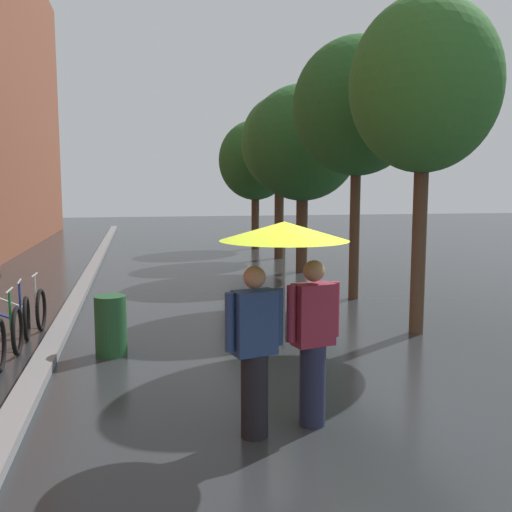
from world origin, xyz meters
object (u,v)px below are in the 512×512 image
at_px(street_tree_1, 357,107).
at_px(street_tree_4, 255,161).
at_px(parked_bicycle_3, 8,309).
at_px(couple_under_umbrella, 284,287).
at_px(street_tree_0, 424,87).
at_px(street_tree_2, 303,144).
at_px(street_tree_3, 279,144).
at_px(litter_bin, 111,326).

distance_m(street_tree_1, street_tree_4, 10.05).
bearing_deg(street_tree_1, parked_bicycle_3, -167.13).
bearing_deg(couple_under_umbrella, street_tree_0, 45.97).
bearing_deg(street_tree_0, parked_bicycle_3, 167.50).
xyz_separation_m(street_tree_4, couple_under_umbrella, (-3.08, -16.11, -1.91)).
distance_m(street_tree_2, street_tree_4, 6.10).
distance_m(street_tree_0, street_tree_4, 12.98).
bearing_deg(parked_bicycle_3, street_tree_3, 51.73).
distance_m(parked_bicycle_3, couple_under_umbrella, 5.83).
xyz_separation_m(street_tree_0, litter_bin, (-4.79, -0.23, -3.47)).
xyz_separation_m(street_tree_3, parked_bicycle_3, (-6.69, -8.49, -3.36)).
xyz_separation_m(street_tree_3, street_tree_4, (-0.17, 3.04, -0.41)).
xyz_separation_m(street_tree_3, couple_under_umbrella, (-3.24, -13.07, -2.32)).
xyz_separation_m(street_tree_1, litter_bin, (-4.87, -3.17, -3.55)).
xyz_separation_m(street_tree_0, street_tree_1, (0.07, 2.94, 0.07)).
bearing_deg(street_tree_4, street_tree_2, -89.56).
relative_size(street_tree_2, parked_bicycle_3, 4.66).
xyz_separation_m(street_tree_0, street_tree_2, (0.08, 6.87, -0.38)).
distance_m(street_tree_3, street_tree_4, 3.07).
height_order(street_tree_3, couple_under_umbrella, street_tree_3).
height_order(street_tree_0, street_tree_2, street_tree_0).
bearing_deg(street_tree_0, street_tree_4, 89.84).
bearing_deg(street_tree_2, street_tree_0, -90.69).
relative_size(street_tree_3, couple_under_umbrella, 2.59).
height_order(street_tree_1, street_tree_4, street_tree_1).
xyz_separation_m(street_tree_1, couple_under_umbrella, (-3.11, -6.08, -2.56)).
relative_size(street_tree_0, street_tree_3, 1.00).
xyz_separation_m(street_tree_4, litter_bin, (-4.83, -13.20, -2.90)).
bearing_deg(street_tree_3, litter_bin, -116.20).
bearing_deg(couple_under_umbrella, street_tree_4, 79.19).
distance_m(street_tree_1, parked_bicycle_3, 7.64).
bearing_deg(couple_under_umbrella, street_tree_2, 72.67).
height_order(street_tree_4, parked_bicycle_3, street_tree_4).
xyz_separation_m(street_tree_1, street_tree_2, (0.01, 3.93, -0.45)).
xyz_separation_m(street_tree_4, parked_bicycle_3, (-6.53, -11.53, -2.95)).
bearing_deg(street_tree_3, parked_bicycle_3, -128.27).
xyz_separation_m(street_tree_0, street_tree_3, (0.20, 9.92, -0.16)).
height_order(street_tree_0, street_tree_1, street_tree_1).
bearing_deg(litter_bin, street_tree_0, 2.78).
bearing_deg(street_tree_0, street_tree_3, 88.83).
distance_m(street_tree_3, couple_under_umbrella, 13.67).
height_order(street_tree_2, street_tree_4, street_tree_2).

